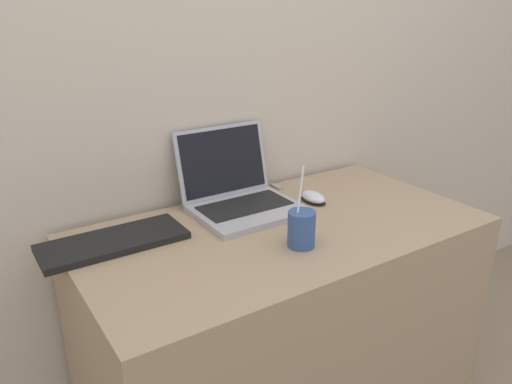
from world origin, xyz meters
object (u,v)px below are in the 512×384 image
(laptop, at_px, (239,193))
(usb_stick, at_px, (277,187))
(drink_cup, at_px, (301,228))
(external_keyboard, at_px, (113,242))
(computer_mouse, at_px, (313,198))

(laptop, xyz_separation_m, usb_stick, (0.22, 0.09, -0.05))
(drink_cup, height_order, external_keyboard, drink_cup)
(drink_cup, relative_size, computer_mouse, 2.13)
(computer_mouse, bearing_deg, external_keyboard, 175.41)
(drink_cup, distance_m, external_keyboard, 0.53)
(usb_stick, bearing_deg, laptop, -157.66)
(laptop, height_order, usb_stick, laptop)
(external_keyboard, bearing_deg, usb_stick, 10.95)
(laptop, height_order, external_keyboard, laptop)
(computer_mouse, height_order, usb_stick, computer_mouse)
(external_keyboard, relative_size, usb_stick, 6.73)
(external_keyboard, bearing_deg, computer_mouse, -4.59)
(drink_cup, bearing_deg, computer_mouse, 44.93)
(external_keyboard, height_order, usb_stick, external_keyboard)
(drink_cup, xyz_separation_m, external_keyboard, (-0.44, 0.29, -0.04))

